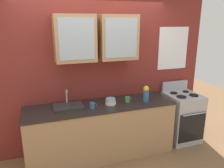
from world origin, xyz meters
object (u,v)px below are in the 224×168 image
object	(u,v)px
bowl_stack	(111,101)
cup_near_bowls	(128,99)
stove_range	(182,117)
cup_near_sink	(92,106)
sink_faucet	(68,106)
vase	(146,94)

from	to	relation	value
bowl_stack	cup_near_bowls	xyz separation A→B (m)	(0.30, -0.01, -0.00)
stove_range	cup_near_bowls	xyz separation A→B (m)	(-1.13, -0.03, 0.49)
stove_range	cup_near_sink	world-z (taller)	stove_range
cup_near_bowls	stove_range	bearing A→B (deg)	1.32
bowl_stack	cup_near_sink	xyz separation A→B (m)	(-0.32, -0.08, 0.00)
sink_faucet	bowl_stack	world-z (taller)	sink_faucet
stove_range	bowl_stack	bearing A→B (deg)	-179.21
vase	cup_near_sink	world-z (taller)	vase
cup_near_sink	cup_near_bowls	bearing A→B (deg)	7.05
vase	cup_near_bowls	bearing A→B (deg)	165.95
bowl_stack	vase	distance (m)	0.60
sink_faucet	cup_near_sink	xyz separation A→B (m)	(0.34, -0.18, 0.03)
bowl_stack	cup_near_bowls	bearing A→B (deg)	-1.21
sink_faucet	cup_near_bowls	xyz separation A→B (m)	(0.96, -0.11, 0.03)
stove_range	cup_near_sink	bearing A→B (deg)	-176.64
cup_near_bowls	vase	bearing A→B (deg)	-14.05
bowl_stack	cup_near_sink	size ratio (longest dim) A/B	1.57
sink_faucet	cup_near_bowls	distance (m)	0.97
sink_faucet	stove_range	bearing A→B (deg)	-2.23
bowl_stack	vase	world-z (taller)	vase
cup_near_bowls	cup_near_sink	bearing A→B (deg)	-172.95
bowl_stack	cup_near_bowls	size ratio (longest dim) A/B	1.47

